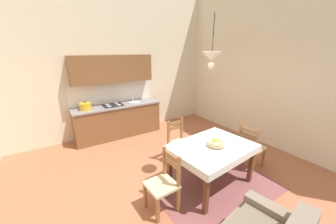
{
  "coord_description": "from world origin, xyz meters",
  "views": [
    {
      "loc": [
        -1.75,
        -2.58,
        2.33
      ],
      "look_at": [
        0.38,
        0.75,
        1.06
      ],
      "focal_mm": 20.76,
      "sensor_mm": 36.0,
      "label": 1
    }
  ],
  "objects_px": {
    "kitchen_cabinetry": "(117,106)",
    "dining_table": "(212,152)",
    "pendant_lamp": "(212,57)",
    "dining_chair_window_side": "(251,147)",
    "fruit_bowl": "(216,143)",
    "dining_chair_kitchen_side": "(179,143)",
    "dining_chair_tv_side": "(164,183)"
  },
  "relations": [
    {
      "from": "fruit_bowl",
      "to": "dining_chair_tv_side",
      "type": "bearing_deg",
      "value": -179.54
    },
    {
      "from": "kitchen_cabinetry",
      "to": "dining_chair_tv_side",
      "type": "height_order",
      "value": "kitchen_cabinetry"
    },
    {
      "from": "fruit_bowl",
      "to": "kitchen_cabinetry",
      "type": "bearing_deg",
      "value": 103.84
    },
    {
      "from": "kitchen_cabinetry",
      "to": "dining_chair_window_side",
      "type": "height_order",
      "value": "kitchen_cabinetry"
    },
    {
      "from": "dining_chair_window_side",
      "to": "fruit_bowl",
      "type": "distance_m",
      "value": 1.08
    },
    {
      "from": "dining_table",
      "to": "dining_chair_tv_side",
      "type": "distance_m",
      "value": 1.04
    },
    {
      "from": "dining_chair_tv_side",
      "to": "dining_chair_window_side",
      "type": "distance_m",
      "value": 2.08
    },
    {
      "from": "kitchen_cabinetry",
      "to": "dining_chair_window_side",
      "type": "distance_m",
      "value": 3.5
    },
    {
      "from": "dining_table",
      "to": "dining_chair_window_side",
      "type": "bearing_deg",
      "value": -2.44
    },
    {
      "from": "pendant_lamp",
      "to": "dining_chair_window_side",
      "type": "bearing_deg",
      "value": -9.52
    },
    {
      "from": "pendant_lamp",
      "to": "fruit_bowl",
      "type": "bearing_deg",
      "value": -72.41
    },
    {
      "from": "dining_chair_kitchen_side",
      "to": "pendant_lamp",
      "type": "bearing_deg",
      "value": -87.21
    },
    {
      "from": "dining_chair_kitchen_side",
      "to": "pendant_lamp",
      "type": "relative_size",
      "value": 1.16
    },
    {
      "from": "kitchen_cabinetry",
      "to": "fruit_bowl",
      "type": "bearing_deg",
      "value": -76.16
    },
    {
      "from": "dining_chair_tv_side",
      "to": "pendant_lamp",
      "type": "bearing_deg",
      "value": 10.7
    },
    {
      "from": "kitchen_cabinetry",
      "to": "dining_chair_kitchen_side",
      "type": "height_order",
      "value": "kitchen_cabinetry"
    },
    {
      "from": "dining_chair_window_side",
      "to": "dining_chair_tv_side",
      "type": "bearing_deg",
      "value": -179.77
    },
    {
      "from": "dining_chair_tv_side",
      "to": "fruit_bowl",
      "type": "xyz_separation_m",
      "value": [
        1.06,
        0.01,
        0.37
      ]
    },
    {
      "from": "kitchen_cabinetry",
      "to": "fruit_bowl",
      "type": "distance_m",
      "value": 3.09
    },
    {
      "from": "dining_table",
      "to": "fruit_bowl",
      "type": "bearing_deg",
      "value": -50.34
    },
    {
      "from": "kitchen_cabinetry",
      "to": "dining_table",
      "type": "relative_size",
      "value": 1.57
    },
    {
      "from": "kitchen_cabinetry",
      "to": "dining_table",
      "type": "distance_m",
      "value": 3.04
    },
    {
      "from": "dining_table",
      "to": "fruit_bowl",
      "type": "height_order",
      "value": "fruit_bowl"
    },
    {
      "from": "dining_table",
      "to": "pendant_lamp",
      "type": "relative_size",
      "value": 1.84
    },
    {
      "from": "dining_chair_kitchen_side",
      "to": "pendant_lamp",
      "type": "xyz_separation_m",
      "value": [
        0.04,
        -0.76,
        1.78
      ]
    },
    {
      "from": "dining_table",
      "to": "pendant_lamp",
      "type": "bearing_deg",
      "value": 98.39
    },
    {
      "from": "kitchen_cabinetry",
      "to": "pendant_lamp",
      "type": "xyz_separation_m",
      "value": [
        0.68,
        -2.82,
        1.37
      ]
    },
    {
      "from": "kitchen_cabinetry",
      "to": "dining_chair_window_side",
      "type": "xyz_separation_m",
      "value": [
        1.76,
        -3.0,
        -0.41
      ]
    },
    {
      "from": "dining_chair_kitchen_side",
      "to": "dining_chair_window_side",
      "type": "bearing_deg",
      "value": -40.14
    },
    {
      "from": "dining_chair_window_side",
      "to": "pendant_lamp",
      "type": "height_order",
      "value": "pendant_lamp"
    },
    {
      "from": "dining_chair_tv_side",
      "to": "pendant_lamp",
      "type": "distance_m",
      "value": 2.05
    },
    {
      "from": "dining_chair_tv_side",
      "to": "fruit_bowl",
      "type": "height_order",
      "value": "dining_chair_tv_side"
    }
  ]
}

